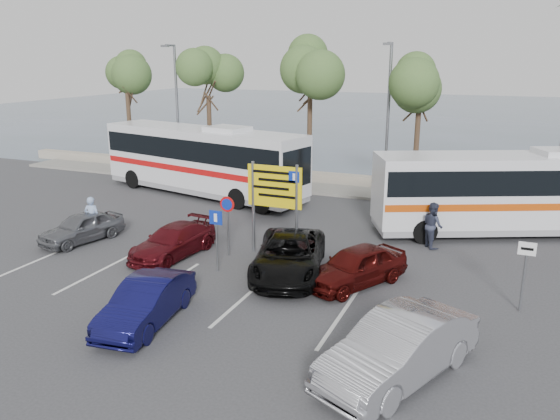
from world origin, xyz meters
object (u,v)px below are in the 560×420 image
at_px(car_maroon, 173,241).
at_px(car_red, 356,266).
at_px(car_silver_b, 399,348).
at_px(pedestrian_far, 433,225).
at_px(coach_bus_left, 202,162).
at_px(car_silver_a, 82,227).
at_px(street_lamp_left, 176,105).
at_px(street_lamp_right, 388,113).
at_px(pedestrian_near, 92,218).
at_px(coach_bus_right, 515,195).
at_px(direction_sign, 275,194).
at_px(car_blue, 146,302).
at_px(suv_black, 289,255).

height_order(car_maroon, car_red, car_red).
bearing_deg(car_silver_b, pedestrian_far, 117.27).
relative_size(coach_bus_left, car_silver_a, 3.59).
relative_size(street_lamp_left, car_red, 2.04).
height_order(street_lamp_right, car_maroon, street_lamp_right).
bearing_deg(pedestrian_near, coach_bus_right, -168.94).
height_order(street_lamp_left, car_maroon, street_lamp_left).
bearing_deg(direction_sign, car_silver_b, -47.76).
bearing_deg(pedestrian_far, street_lamp_right, -8.46).
distance_m(coach_bus_left, car_blue, 15.43).
bearing_deg(pedestrian_near, suv_black, 163.14).
relative_size(street_lamp_right, coach_bus_left, 0.62).
bearing_deg(car_blue, coach_bus_right, 46.32).
relative_size(coach_bus_right, pedestrian_far, 6.35).
bearing_deg(suv_black, direction_sign, 111.42).
bearing_deg(pedestrian_near, pedestrian_far, -175.56).
relative_size(street_lamp_left, car_silver_b, 1.70).
bearing_deg(car_silver_a, coach_bus_left, 100.00).
relative_size(car_silver_a, pedestrian_far, 1.92).
bearing_deg(coach_bus_right, car_silver_a, -153.98).
bearing_deg(pedestrian_far, direction_sign, 85.30).
bearing_deg(pedestrian_near, car_maroon, 159.73).
xyz_separation_m(coach_bus_left, suv_black, (8.79, -9.00, -1.12)).
distance_m(direction_sign, coach_bus_left, 10.49).
bearing_deg(car_blue, suv_black, 57.00).
xyz_separation_m(street_lamp_right, coach_bus_right, (6.47, -3.99, -2.88)).
bearing_deg(car_red, suv_black, -150.84).
bearing_deg(car_red, car_maroon, -150.84).
bearing_deg(car_red, street_lamp_left, 169.86).
bearing_deg(direction_sign, street_lamp_left, 136.83).
distance_m(direction_sign, car_maroon, 4.32).
xyz_separation_m(car_silver_a, suv_black, (9.28, 0.00, 0.09)).
height_order(suv_black, pedestrian_near, pedestrian_near).
bearing_deg(car_red, street_lamp_right, 127.14).
bearing_deg(suv_black, street_lamp_right, 70.97).
bearing_deg(coach_bus_left, pedestrian_far, -17.54).
relative_size(direction_sign, car_silver_a, 1.00).
xyz_separation_m(car_silver_a, car_blue, (6.88, -5.00, 0.04)).
relative_size(car_silver_a, pedestrian_near, 1.97).
xyz_separation_m(coach_bus_right, car_blue, (-9.58, -13.03, -1.07)).
height_order(street_lamp_right, car_blue, street_lamp_right).
bearing_deg(street_lamp_left, suv_black, -44.37).
bearing_deg(street_lamp_right, coach_bus_left, -162.37).
bearing_deg(car_silver_a, street_lamp_right, 63.39).
bearing_deg(pedestrian_far, suv_black, 104.35).
bearing_deg(direction_sign, coach_bus_right, 36.82).
bearing_deg(street_lamp_right, car_silver_a, -129.73).
height_order(coach_bus_left, car_silver_a, coach_bus_left).
relative_size(direction_sign, car_silver_b, 0.76).
height_order(street_lamp_left, car_blue, street_lamp_left).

